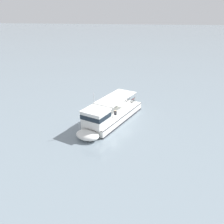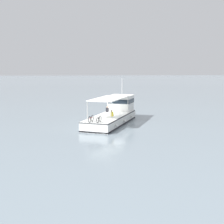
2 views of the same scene
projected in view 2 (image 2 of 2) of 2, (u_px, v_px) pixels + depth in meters
The scene contains 2 objects.
ground_plane at pixel (115, 122), 38.36m from camera, with size 400.00×400.00×0.00m, color gray.
ferry_main at pixel (115, 114), 37.96m from camera, with size 12.88×7.91×5.32m.
Camera 2 is at (-37.60, 3.44, 6.86)m, focal length 49.11 mm.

